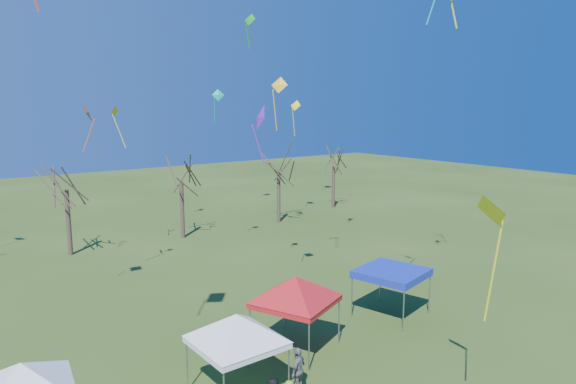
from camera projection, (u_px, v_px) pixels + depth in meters
The scene contains 17 objects.
tree_2 at pixel (64, 166), 34.97m from camera, with size 3.71×3.71×8.18m.
tree_3 at pixel (180, 161), 39.69m from camera, with size 3.59×3.59×7.91m.
tree_4 at pixel (279, 155), 45.16m from camera, with size 3.58×3.58×7.89m.
tree_5 at pixel (334, 152), 51.77m from camera, with size 3.39×3.39×7.46m.
tent_white_west at pixel (21, 369), 14.93m from camera, with size 3.83×3.83×3.40m.
tent_white_mid at pixel (236, 320), 18.14m from camera, with size 4.01×4.01×3.54m.
tent_red at pixel (296, 281), 21.64m from camera, with size 3.93×3.93×3.73m.
tent_blue at pixel (392, 273), 25.29m from camera, with size 3.62×3.62×2.36m.
person_grey at pixel (298, 370), 18.60m from camera, with size 1.01×0.42×1.72m, color slate.
kite_19 at pixel (218, 96), 33.78m from camera, with size 0.82×0.63×2.20m.
kite_1 at pixel (259, 118), 18.80m from camera, with size 0.65×1.05×2.26m.
kite_18 at pixel (250, 21), 25.15m from camera, with size 0.53×0.74×1.73m.
kite_22 at pixel (115, 113), 33.74m from camera, with size 1.04×1.01×2.87m.
kite_17 at pixel (279, 86), 25.32m from camera, with size 0.77×0.93×2.67m.
kite_12 at pixel (295, 106), 45.54m from camera, with size 0.88×1.16×3.22m.
kite_5 at pixel (492, 211), 15.78m from camera, with size 1.10×1.43×4.07m.
kite_11 at pixel (88, 113), 27.43m from camera, with size 1.02×1.36×2.68m.
Camera 1 is at (-10.91, -12.64, 10.32)m, focal length 32.00 mm.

